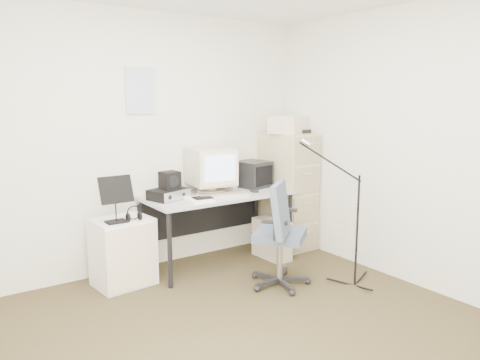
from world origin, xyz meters
TOP-DOWN VIEW (x-y plane):
  - floor at (0.00, 0.00)m, footprint 3.60×3.60m
  - wall_back at (0.00, 1.80)m, footprint 3.60×0.02m
  - wall_right at (1.80, 0.00)m, footprint 0.02×3.60m
  - wall_calendar at (-0.02, 1.79)m, footprint 0.30×0.02m
  - filing_cabinet at (1.58, 1.48)m, footprint 0.40×0.60m
  - printer at (1.58, 1.47)m, footprint 0.56×0.48m
  - desk at (0.63, 1.45)m, footprint 1.50×0.70m
  - crt_monitor at (0.60, 1.54)m, footprint 0.47×0.48m
  - crt_tv at (1.14, 1.55)m, footprint 0.36×0.38m
  - desk_speaker at (0.87, 1.55)m, footprint 0.10×0.10m
  - keyboard at (0.58, 1.29)m, footprint 0.53×0.34m
  - mouse at (0.98, 1.31)m, footprint 0.09×0.12m
  - radio_receiver at (0.10, 1.51)m, footprint 0.40×0.34m
  - radio_speaker at (0.12, 1.50)m, footprint 0.18×0.17m
  - papers at (0.31, 1.28)m, footprint 0.24×0.31m
  - pc_tower at (1.18, 1.26)m, footprint 0.21×0.45m
  - office_chair at (0.78, 0.65)m, footprint 0.80×0.80m
  - side_cart at (-0.38, 1.47)m, footprint 0.54×0.45m
  - music_stand at (-0.46, 1.37)m, footprint 0.30×0.17m
  - headphones at (-0.31, 1.35)m, footprint 0.17×0.17m
  - mic_stand at (1.34, 0.25)m, footprint 0.03×0.03m

SIDE VIEW (x-z plane):
  - floor at x=0.00m, z-range -0.01..0.00m
  - pc_tower at x=1.18m, z-range 0.00..0.41m
  - side_cart at x=-0.38m, z-range 0.00..0.62m
  - desk at x=0.63m, z-range 0.00..0.73m
  - office_chair at x=0.78m, z-range 0.00..0.98m
  - filing_cabinet at x=1.58m, z-range 0.00..1.30m
  - headphones at x=-0.31m, z-range 0.65..0.67m
  - mic_stand at x=1.34m, z-range 0.00..1.33m
  - papers at x=0.31m, z-range 0.73..0.75m
  - keyboard at x=0.58m, z-range 0.73..0.76m
  - mouse at x=0.98m, z-range 0.73..0.76m
  - radio_receiver at x=0.10m, z-range 0.73..0.83m
  - desk_speaker at x=0.87m, z-range 0.73..0.87m
  - music_stand at x=-0.46m, z-range 0.62..1.04m
  - crt_tv at x=1.14m, z-range 0.73..1.01m
  - radio_speaker at x=0.12m, z-range 0.83..0.99m
  - crt_monitor at x=0.60m, z-range 0.73..1.18m
  - wall_back at x=0.00m, z-range 0.00..2.50m
  - wall_right at x=1.80m, z-range 0.00..2.50m
  - printer at x=1.58m, z-range 1.30..1.48m
  - wall_calendar at x=-0.02m, z-range 1.53..1.97m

